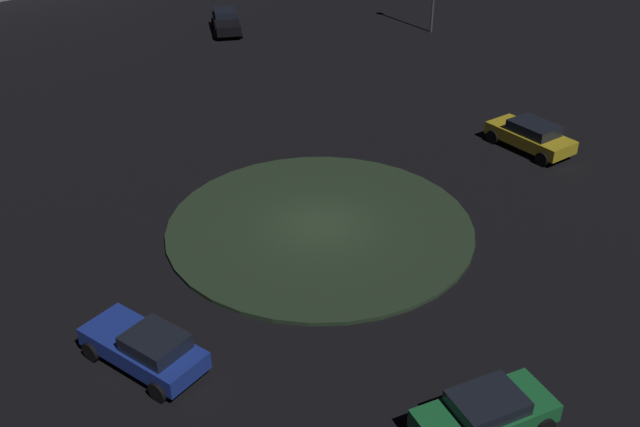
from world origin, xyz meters
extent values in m
plane|color=black|center=(0.00, 0.00, 0.00)|extent=(120.31, 120.31, 0.00)
cylinder|color=#263823|center=(0.00, 0.00, 0.08)|extent=(12.71, 12.71, 0.15)
cube|color=black|center=(2.37, 28.00, 0.66)|extent=(2.30, 4.67, 0.66)
cube|color=black|center=(2.49, 28.92, 1.22)|extent=(1.79, 2.35, 0.44)
cylinder|color=black|center=(3.02, 26.29, 0.33)|extent=(0.30, 0.69, 0.67)
cylinder|color=black|center=(1.30, 26.52, 0.33)|extent=(0.30, 0.69, 0.67)
cylinder|color=black|center=(3.44, 29.49, 0.33)|extent=(0.30, 0.69, 0.67)
cylinder|color=black|center=(1.72, 29.71, 0.33)|extent=(0.30, 0.69, 0.67)
cube|color=gold|center=(12.36, 3.68, 0.66)|extent=(3.04, 4.72, 0.62)
cube|color=black|center=(12.41, 3.54, 1.23)|extent=(2.21, 2.64, 0.51)
cylinder|color=black|center=(13.70, 2.45, 0.35)|extent=(0.41, 0.73, 0.70)
cylinder|color=black|center=(11.95, 1.91, 0.35)|extent=(0.41, 0.73, 0.70)
cylinder|color=black|center=(12.78, 5.46, 0.35)|extent=(0.41, 0.73, 0.70)
cylinder|color=black|center=(11.02, 4.92, 0.35)|extent=(0.41, 0.73, 0.70)
cube|color=#1E38A5|center=(-7.92, -5.92, 0.64)|extent=(3.83, 4.44, 0.61)
cube|color=black|center=(-7.56, -6.43, 1.20)|extent=(2.26, 2.33, 0.50)
cylinder|color=black|center=(-9.50, -5.16, 0.34)|extent=(0.57, 0.67, 0.67)
cylinder|color=black|center=(-8.10, -4.18, 0.34)|extent=(0.57, 0.67, 0.67)
cylinder|color=black|center=(-7.74, -7.65, 0.34)|extent=(0.57, 0.67, 0.67)
cylinder|color=black|center=(-6.35, -6.67, 0.34)|extent=(0.57, 0.67, 0.67)
cube|color=#1E7238|center=(0.82, -11.89, 0.62)|extent=(4.19, 2.11, 0.60)
cube|color=black|center=(0.84, -11.89, 1.13)|extent=(2.13, 1.69, 0.41)
cylinder|color=black|center=(-0.71, -11.19, 0.33)|extent=(0.67, 0.28, 0.65)
cylinder|color=black|center=(2.35, -12.59, 0.33)|extent=(0.67, 0.28, 0.65)
cylinder|color=black|center=(2.18, -10.89, 0.33)|extent=(0.67, 0.28, 0.65)
camera|label=1|loc=(-8.34, -24.24, 16.00)|focal=40.87mm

